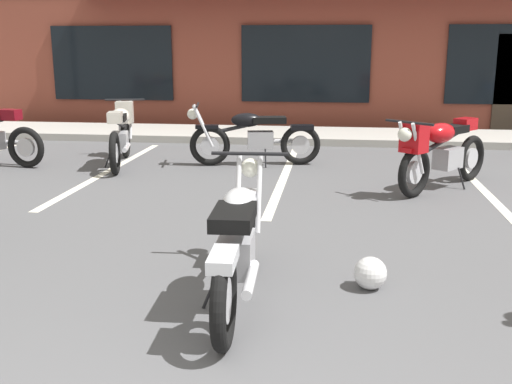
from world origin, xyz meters
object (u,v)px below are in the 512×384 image
Objects in this scene: motorcycle_red_sportbike at (254,136)px; motorcycle_orange_scrambler at (121,131)px; helmet_on_pavement at (370,273)px; motorcycle_black_cruiser at (441,150)px; motorcycle_foreground_classic at (238,241)px.

motorcycle_red_sportbike is 1.01× the size of motorcycle_orange_scrambler.
motorcycle_orange_scrambler is at bearing 128.28° from helmet_on_pavement.
motorcycle_black_cruiser reaches higher than helmet_on_pavement.
motorcycle_foreground_classic and motorcycle_red_sportbike have the same top height.
motorcycle_orange_scrambler is (-4.76, 1.17, 0.00)m from motorcycle_black_cruiser.
motorcycle_red_sportbike is 8.05× the size of helmet_on_pavement.
motorcycle_black_cruiser and motorcycle_orange_scrambler have the same top height.
motorcycle_foreground_classic reaches higher than helmet_on_pavement.
motorcycle_red_sportbike is 2.12m from motorcycle_orange_scrambler.
motorcycle_foreground_classic and motorcycle_orange_scrambler have the same top height.
motorcycle_red_sportbike is 5.13m from helmet_on_pavement.
motorcycle_red_sportbike is 1.19× the size of motorcycle_black_cruiser.
motorcycle_orange_scrambler is (-2.71, 5.03, 0.07)m from motorcycle_foreground_classic.
motorcycle_orange_scrambler is at bearing 118.28° from motorcycle_foreground_classic.
motorcycle_foreground_classic is 5.72m from motorcycle_orange_scrambler.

